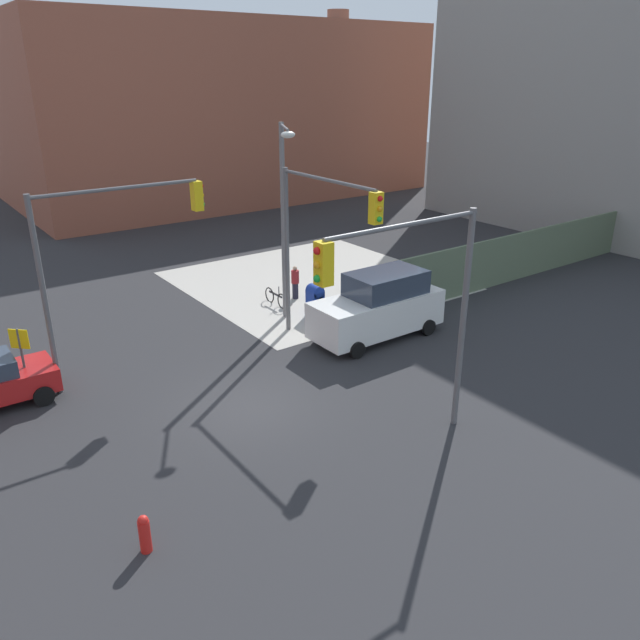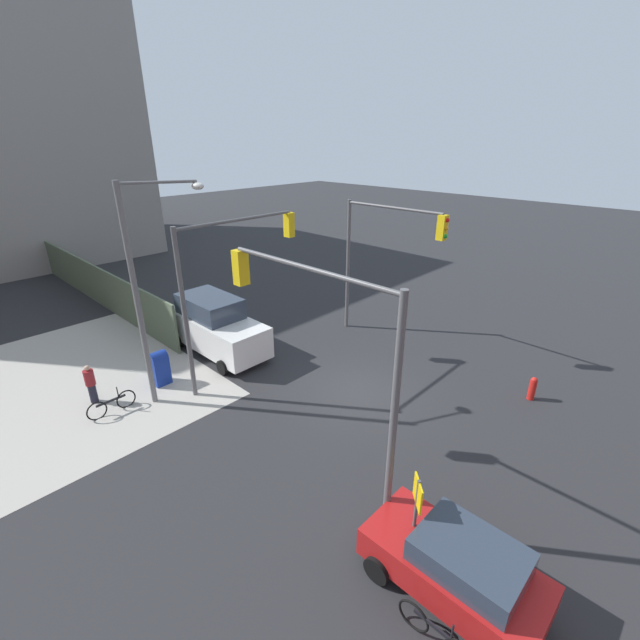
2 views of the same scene
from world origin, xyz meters
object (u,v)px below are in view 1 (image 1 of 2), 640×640
at_px(traffic_signal_se_corner, 415,291).
at_px(traffic_signal_ne_corner, 319,228).
at_px(smokestack, 337,102).
at_px(traffic_signal_nw_corner, 109,244).
at_px(fire_hydrant, 145,533).
at_px(pedestrian_crossing, 295,282).
at_px(mailbox_blue, 315,300).
at_px(van_white_delivery, 379,306).
at_px(street_lamp_corner, 284,209).
at_px(bicycle_leaning_on_fence, 276,298).

distance_m(traffic_signal_se_corner, traffic_signal_ne_corner, 7.18).
distance_m(smokestack, traffic_signal_nw_corner, 38.61).
bearing_deg(fire_hydrant, pedestrian_crossing, 44.51).
bearing_deg(mailbox_blue, traffic_signal_nw_corner, -176.64).
distance_m(smokestack, van_white_delivery, 34.86).
height_order(traffic_signal_ne_corner, street_lamp_corner, street_lamp_corner).
distance_m(traffic_signal_ne_corner, street_lamp_corner, 3.12).
relative_size(street_lamp_corner, bicycle_leaning_on_fence, 4.57).
height_order(traffic_signal_nw_corner, traffic_signal_ne_corner, same).
xyz_separation_m(traffic_signal_ne_corner, street_lamp_corner, (0.53, 3.07, 0.07)).
xyz_separation_m(smokestack, van_white_delivery, (-19.61, -28.20, -5.94)).
bearing_deg(van_white_delivery, mailbox_blue, 103.45).
bearing_deg(pedestrian_crossing, traffic_signal_se_corner, -175.25).
bearing_deg(pedestrian_crossing, mailbox_blue, -169.47).
distance_m(street_lamp_corner, pedestrian_crossing, 4.70).
bearing_deg(bicycle_leaning_on_fence, traffic_signal_ne_corner, -102.92).
height_order(street_lamp_corner, fire_hydrant, street_lamp_corner).
xyz_separation_m(mailbox_blue, fire_hydrant, (-11.20, -9.20, -0.28)).
distance_m(traffic_signal_ne_corner, fire_hydrant, 12.29).
bearing_deg(van_white_delivery, fire_hydrant, -153.37).
height_order(traffic_signal_se_corner, van_white_delivery, traffic_signal_se_corner).
height_order(fire_hydrant, van_white_delivery, van_white_delivery).
relative_size(fire_hydrant, bicycle_leaning_on_fence, 0.54).
relative_size(traffic_signal_nw_corner, van_white_delivery, 1.20).
bearing_deg(mailbox_blue, bicycle_leaning_on_fence, 105.28).
height_order(traffic_signal_se_corner, traffic_signal_ne_corner, same).
xyz_separation_m(traffic_signal_nw_corner, mailbox_blue, (8.51, 0.50, -3.88)).
distance_m(smokestack, traffic_signal_se_corner, 42.14).
distance_m(traffic_signal_se_corner, bicycle_leaning_on_fence, 12.83).
distance_m(mailbox_blue, pedestrian_crossing, 2.47).
bearing_deg(mailbox_blue, street_lamp_corner, 158.03).
relative_size(traffic_signal_ne_corner, street_lamp_corner, 0.81).
relative_size(mailbox_blue, fire_hydrant, 1.52).
distance_m(traffic_signal_nw_corner, van_white_delivery, 10.23).
height_order(traffic_signal_se_corner, mailbox_blue, traffic_signal_se_corner).
height_order(traffic_signal_nw_corner, van_white_delivery, traffic_signal_nw_corner).
relative_size(smokestack, bicycle_leaning_on_fence, 8.25).
bearing_deg(pedestrian_crossing, smokestack, -16.62).
relative_size(smokestack, street_lamp_corner, 1.81).
height_order(traffic_signal_ne_corner, bicycle_leaning_on_fence, traffic_signal_ne_corner).
height_order(traffic_signal_ne_corner, pedestrian_crossing, traffic_signal_ne_corner).
distance_m(mailbox_blue, van_white_delivery, 3.33).
height_order(smokestack, street_lamp_corner, smokestack).
xyz_separation_m(traffic_signal_nw_corner, traffic_signal_se_corner, (4.82, -9.00, -0.03)).
relative_size(traffic_signal_nw_corner, traffic_signal_se_corner, 1.00).
bearing_deg(traffic_signal_ne_corner, smokestack, 51.34).
height_order(pedestrian_crossing, bicycle_leaning_on_fence, pedestrian_crossing).
distance_m(smokestack, bicycle_leaning_on_fence, 31.74).
bearing_deg(van_white_delivery, traffic_signal_ne_corner, 166.27).
height_order(smokestack, traffic_signal_nw_corner, smokestack).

